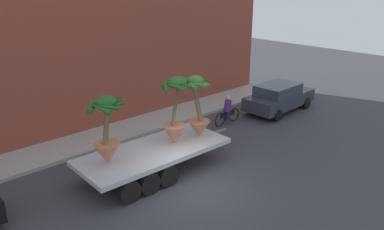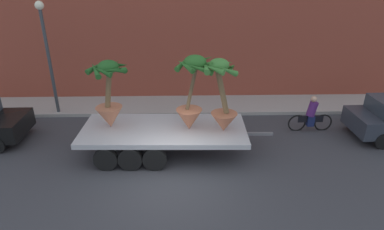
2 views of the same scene
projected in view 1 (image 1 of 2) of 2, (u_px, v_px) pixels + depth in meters
name	position (u px, v px, depth m)	size (l,w,h in m)	color
ground_plane	(194.00, 187.00, 13.52)	(60.00, 60.00, 0.00)	#38383D
sidewalk	(105.00, 136.00, 17.69)	(24.00, 2.20, 0.15)	#A39E99
building_facade	(77.00, 33.00, 17.29)	(24.00, 1.20, 9.38)	brown
flatbed_trailer	(149.00, 156.00, 14.17)	(6.85, 2.63, 0.98)	#B7BABF
potted_palm_rear	(197.00, 110.00, 14.95)	(1.31, 1.30, 2.58)	#B26647
potted_palm_middle	(107.00, 133.00, 12.79)	(1.52, 1.42, 2.44)	#C17251
potted_palm_front	(176.00, 113.00, 14.39)	(1.35, 1.38, 2.65)	#B26647
cyclist	(227.00, 111.00, 19.24)	(1.84, 0.35, 1.54)	black
parked_car	(279.00, 97.00, 21.03)	(4.52, 2.04, 1.58)	#2D333D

